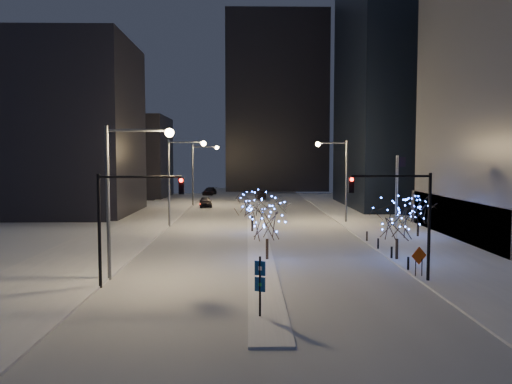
{
  "coord_description": "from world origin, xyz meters",
  "views": [
    {
      "loc": [
        -1.03,
        -30.12,
        7.99
      ],
      "look_at": [
        -0.27,
        12.62,
        5.0
      ],
      "focal_mm": 35.0,
      "sensor_mm": 36.0,
      "label": 1
    }
  ],
  "objects_px": {
    "street_lamp_east": "(339,170)",
    "construction_sign": "(419,258)",
    "holiday_tree_median_far": "(252,205)",
    "holiday_tree_plaza_near": "(397,220)",
    "traffic_signal_east": "(405,208)",
    "car_far": "(210,191)",
    "car_mid": "(261,195)",
    "holiday_tree_plaza_far": "(418,211)",
    "car_near": "(206,202)",
    "street_lamp_w_far": "(199,166)",
    "traffic_signal_west": "(125,211)",
    "street_lamp_w_mid": "(178,170)",
    "holiday_tree_median_near": "(267,218)",
    "wayfinding_sign": "(260,281)",
    "street_lamp_w_near": "(124,180)"
  },
  "relations": [
    {
      "from": "street_lamp_w_near",
      "to": "car_near",
      "type": "xyz_separation_m",
      "value": [
        1.22,
        47.55,
        -5.68
      ]
    },
    {
      "from": "car_mid",
      "to": "holiday_tree_median_near",
      "type": "xyz_separation_m",
      "value": [
        -1.0,
        -56.02,
        2.56
      ]
    },
    {
      "from": "traffic_signal_west",
      "to": "wayfinding_sign",
      "type": "bearing_deg",
      "value": -36.73
    },
    {
      "from": "holiday_tree_median_near",
      "to": "holiday_tree_plaza_near",
      "type": "height_order",
      "value": "holiday_tree_median_near"
    },
    {
      "from": "street_lamp_w_far",
      "to": "holiday_tree_plaza_far",
      "type": "height_order",
      "value": "street_lamp_w_far"
    },
    {
      "from": "traffic_signal_east",
      "to": "street_lamp_w_mid",
      "type": "bearing_deg",
      "value": 124.51
    },
    {
      "from": "car_far",
      "to": "construction_sign",
      "type": "distance_m",
      "value": 75.72
    },
    {
      "from": "holiday_tree_plaza_far",
      "to": "street_lamp_w_mid",
      "type": "bearing_deg",
      "value": 161.48
    },
    {
      "from": "traffic_signal_east",
      "to": "car_far",
      "type": "relative_size",
      "value": 1.31
    },
    {
      "from": "traffic_signal_east",
      "to": "holiday_tree_plaza_far",
      "type": "bearing_deg",
      "value": 68.44
    },
    {
      "from": "car_mid",
      "to": "holiday_tree_plaza_near",
      "type": "xyz_separation_m",
      "value": [
        9.0,
        -56.15,
        2.41
      ]
    },
    {
      "from": "car_mid",
      "to": "holiday_tree_median_far",
      "type": "relative_size",
      "value": 1.12
    },
    {
      "from": "street_lamp_w_mid",
      "to": "holiday_tree_plaza_near",
      "type": "height_order",
      "value": "street_lamp_w_mid"
    },
    {
      "from": "street_lamp_w_mid",
      "to": "street_lamp_w_far",
      "type": "relative_size",
      "value": 1.0
    },
    {
      "from": "street_lamp_east",
      "to": "car_mid",
      "type": "distance_m",
      "value": 35.35
    },
    {
      "from": "traffic_signal_east",
      "to": "holiday_tree_plaza_near",
      "type": "height_order",
      "value": "traffic_signal_east"
    },
    {
      "from": "holiday_tree_median_far",
      "to": "holiday_tree_plaza_near",
      "type": "height_order",
      "value": "holiday_tree_plaza_near"
    },
    {
      "from": "holiday_tree_median_near",
      "to": "street_lamp_east",
      "type": "bearing_deg",
      "value": 66.66
    },
    {
      "from": "street_lamp_w_far",
      "to": "holiday_tree_median_far",
      "type": "xyz_separation_m",
      "value": [
        8.44,
        -29.62,
        -3.56
      ]
    },
    {
      "from": "holiday_tree_plaza_near",
      "to": "street_lamp_east",
      "type": "bearing_deg",
      "value": 91.07
    },
    {
      "from": "street_lamp_east",
      "to": "construction_sign",
      "type": "distance_m",
      "value": 28.32
    },
    {
      "from": "car_mid",
      "to": "construction_sign",
      "type": "height_order",
      "value": "construction_sign"
    },
    {
      "from": "holiday_tree_median_far",
      "to": "traffic_signal_east",
      "type": "bearing_deg",
      "value": -66.18
    },
    {
      "from": "traffic_signal_west",
      "to": "holiday_tree_median_near",
      "type": "height_order",
      "value": "traffic_signal_west"
    },
    {
      "from": "street_lamp_w_far",
      "to": "wayfinding_sign",
      "type": "xyz_separation_m",
      "value": [
        8.53,
        -58.0,
        -4.58
      ]
    },
    {
      "from": "traffic_signal_east",
      "to": "holiday_tree_plaza_far",
      "type": "relative_size",
      "value": 1.63
    },
    {
      "from": "car_mid",
      "to": "holiday_tree_plaza_near",
      "type": "distance_m",
      "value": 56.92
    },
    {
      "from": "street_lamp_w_far",
      "to": "car_mid",
      "type": "bearing_deg",
      "value": 48.55
    },
    {
      "from": "traffic_signal_west",
      "to": "holiday_tree_plaza_far",
      "type": "height_order",
      "value": "traffic_signal_west"
    },
    {
      "from": "street_lamp_w_near",
      "to": "street_lamp_w_mid",
      "type": "distance_m",
      "value": 25.0
    },
    {
      "from": "street_lamp_w_far",
      "to": "wayfinding_sign",
      "type": "bearing_deg",
      "value": -81.63
    },
    {
      "from": "traffic_signal_west",
      "to": "car_far",
      "type": "xyz_separation_m",
      "value": [
        -0.56,
        75.37,
        -3.99
      ]
    },
    {
      "from": "car_mid",
      "to": "holiday_tree_plaza_near",
      "type": "height_order",
      "value": "holiday_tree_plaza_near"
    },
    {
      "from": "car_mid",
      "to": "car_near",
      "type": "bearing_deg",
      "value": 52.95
    },
    {
      "from": "traffic_signal_east",
      "to": "holiday_tree_median_far",
      "type": "relative_size",
      "value": 1.65
    },
    {
      "from": "street_lamp_east",
      "to": "construction_sign",
      "type": "xyz_separation_m",
      "value": [
        0.22,
        -27.85,
        -5.12
      ]
    },
    {
      "from": "traffic_signal_west",
      "to": "car_far",
      "type": "relative_size",
      "value": 1.31
    },
    {
      "from": "street_lamp_east",
      "to": "traffic_signal_east",
      "type": "relative_size",
      "value": 1.43
    },
    {
      "from": "holiday_tree_plaza_near",
      "to": "car_far",
      "type": "bearing_deg",
      "value": 106.07
    },
    {
      "from": "car_near",
      "to": "car_far",
      "type": "distance_m",
      "value": 25.85
    },
    {
      "from": "traffic_signal_east",
      "to": "construction_sign",
      "type": "height_order",
      "value": "traffic_signal_east"
    },
    {
      "from": "holiday_tree_median_far",
      "to": "holiday_tree_plaza_far",
      "type": "relative_size",
      "value": 0.99
    },
    {
      "from": "street_lamp_east",
      "to": "wayfinding_sign",
      "type": "distance_m",
      "value": 37.77
    },
    {
      "from": "street_lamp_w_far",
      "to": "construction_sign",
      "type": "height_order",
      "value": "street_lamp_w_far"
    },
    {
      "from": "traffic_signal_west",
      "to": "wayfinding_sign",
      "type": "relative_size",
      "value": 2.23
    },
    {
      "from": "street_lamp_w_far",
      "to": "traffic_signal_west",
      "type": "distance_m",
      "value": 52.04
    },
    {
      "from": "holiday_tree_median_near",
      "to": "holiday_tree_plaza_near",
      "type": "relative_size",
      "value": 1.07
    },
    {
      "from": "street_lamp_w_mid",
      "to": "holiday_tree_median_near",
      "type": "bearing_deg",
      "value": -63.83
    },
    {
      "from": "holiday_tree_median_far",
      "to": "construction_sign",
      "type": "height_order",
      "value": "holiday_tree_median_far"
    },
    {
      "from": "holiday_tree_plaza_far",
      "to": "car_near",
      "type": "bearing_deg",
      "value": 127.43
    }
  ]
}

